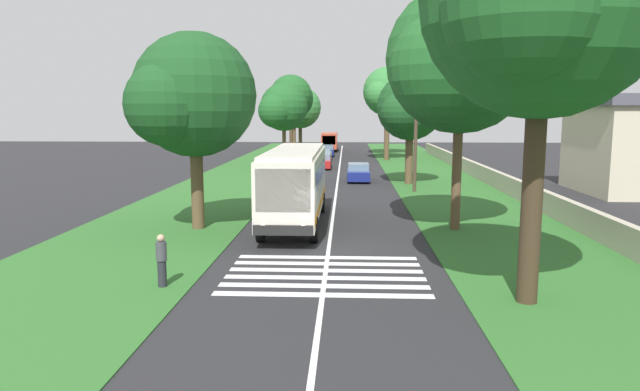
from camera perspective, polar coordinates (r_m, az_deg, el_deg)
ground at (r=23.44m, az=0.87°, el=-5.30°), size 160.00×160.00×0.00m
grass_verge_left at (r=39.19m, az=-10.49°, el=0.17°), size 120.00×8.00×0.04m
grass_verge_right at (r=38.89m, az=13.75°, el=0.00°), size 120.00×8.00×0.04m
centre_line at (r=38.17m, az=1.58°, el=0.06°), size 110.00×0.16×0.01m
coach_bus at (r=28.05m, az=-2.47°, el=1.43°), size 11.16×2.62×3.73m
zebra_crossing at (r=19.84m, az=0.53°, el=-7.85°), size 4.95×6.80×0.01m
trailing_car_0 at (r=45.76m, az=3.85°, el=2.28°), size 4.30×1.78×1.43m
trailing_car_1 at (r=55.70m, az=0.21°, el=3.40°), size 4.30×1.78×1.43m
trailing_car_2 at (r=65.03m, az=0.36°, el=4.13°), size 4.30×1.78×1.43m
trailing_car_3 at (r=70.68m, az=0.68°, el=4.47°), size 4.30×1.78×1.43m
trailing_minibus_0 at (r=79.59m, az=0.96°, el=5.56°), size 6.00×2.14×2.53m
roadside_tree_left_0 at (r=64.27m, az=-3.01°, el=9.74°), size 5.61×4.75×9.50m
roadside_tree_left_1 at (r=56.86m, az=-3.77°, el=8.64°), size 5.97×4.71×8.24m
roadside_tree_left_2 at (r=73.68m, az=-2.70°, el=9.48°), size 6.11×4.90×9.48m
roadside_tree_left_3 at (r=27.49m, az=-12.61°, el=9.37°), size 7.12×5.74×9.13m
roadside_tree_left_4 at (r=83.30m, az=-2.17°, el=8.66°), size 7.35×6.18×9.03m
roadside_tree_right_0 at (r=73.70m, az=6.60°, el=10.21°), size 7.07×5.89×10.94m
roadside_tree_right_1 at (r=44.04m, az=8.82°, el=8.51°), size 6.09×5.00×8.32m
roadside_tree_right_2 at (r=27.18m, az=13.44°, el=12.78°), size 8.09×6.80×11.28m
roadside_tree_right_3 at (r=65.29m, az=6.64°, el=10.15°), size 6.24×5.46×10.42m
roadside_tree_right_4 at (r=17.41m, az=20.82°, el=17.64°), size 7.76×6.75×12.03m
utility_pole at (r=39.56m, az=9.55°, el=6.69°), size 0.24×1.40×8.49m
roadside_wall at (r=44.39m, az=16.87°, el=1.72°), size 70.00×0.40×1.21m
roadside_building at (r=44.30m, az=28.87°, el=4.55°), size 8.93×7.30×6.62m
pedestrian at (r=18.83m, az=-15.54°, el=-6.21°), size 0.34×0.34×1.69m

